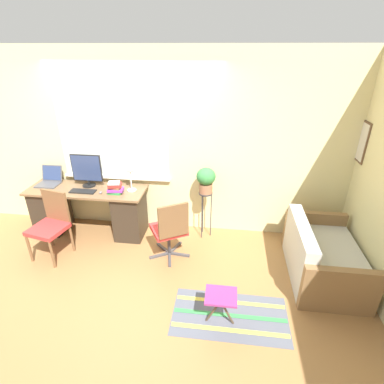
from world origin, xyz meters
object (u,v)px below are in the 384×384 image
Objects in this scene: monitor at (87,170)px; book_stack at (115,188)px; office_chair_swivel at (170,229)px; laptop at (50,180)px; desk_chair_wooden at (51,223)px; folding_stool at (221,298)px; desk_lamp at (130,175)px; plant_stand at (205,201)px; potted_plant at (206,179)px; mouse at (101,193)px; keyboard at (83,191)px; couch_loveseat at (321,258)px.

book_stack is (0.49, -0.20, -0.18)m from monitor.
laptop is at bearing -46.57° from office_chair_swivel.
monitor is 0.55× the size of office_chair_swivel.
desk_chair_wooden is 2.33× the size of folding_stool.
desk_lamp is at bearing -6.30° from monitor.
laptop is 0.36× the size of office_chair_swivel.
desk_chair_wooden reaches higher than folding_stool.
plant_stand is 1.95× the size of potted_plant.
mouse is at bearing -48.49° from office_chair_swivel.
mouse reaches higher than keyboard.
mouse reaches higher than plant_stand.
monitor is at bearing 157.99° from book_stack.
desk_chair_wooden is 2.41× the size of potted_plant.
laptop is at bearing 165.80° from mouse.
desk_chair_wooden is (-0.27, -0.71, -0.52)m from monitor.
laptop is at bearing 149.33° from folding_stool.
folding_stool is (2.36, -0.91, -0.15)m from desk_chair_wooden.
potted_plant is (1.29, 0.21, 0.12)m from book_stack.
plant_stand is (0.42, 0.61, 0.14)m from office_chair_swivel.
desk_lamp is at bearing 132.08° from folding_stool.
couch_loveseat is 3.38× the size of potted_plant.
desk_chair_wooden is at bearing -146.11° from book_stack.
monitor is at bearing -53.71° from office_chair_swivel.
potted_plant is (0.42, 0.61, 0.49)m from office_chair_swivel.
couch_loveseat is 1.53m from folding_stool.
monitor reaches higher than desk_lamp.
potted_plant is at bearing 65.03° from couch_loveseat.
couch_loveseat is at bearing -24.97° from potted_plant.
keyboard is at bearing 176.57° from mouse.
mouse is 3.12m from couch_loveseat.
office_chair_swivel is 0.70× the size of couch_loveseat.
laptop is at bearing -179.68° from potted_plant.
keyboard is 0.49m from book_stack.
mouse is 0.07× the size of desk_chair_wooden.
plant_stand reaches higher than folding_stool.
desk_chair_wooden is at bearing -26.10° from office_chair_swivel.
book_stack reaches higher than plant_stand.
keyboard is at bearing -18.69° from laptop.
office_chair_swivel is (2.00, -0.59, -0.34)m from laptop.
keyboard is 0.29× the size of couch_loveseat.
keyboard is at bearing 146.15° from folding_stool.
desk_lamp is (0.41, 0.16, 0.23)m from mouse.
monitor is 1.30× the size of potted_plant.
monitor is 1.26× the size of folding_stool.
monitor is 0.67× the size of plant_stand.
laptop is 0.44× the size of plant_stand.
couch_loveseat is (1.96, -0.11, -0.20)m from office_chair_swivel.
couch_loveseat is (3.04, -0.47, -0.51)m from mouse.
folding_stool is (1.81, -1.38, -0.42)m from mouse.
laptop reaches higher than office_chair_swivel.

